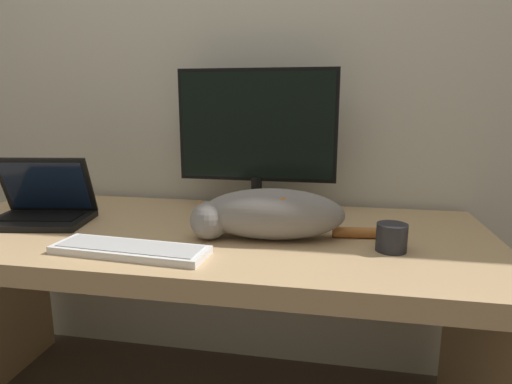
{
  "coord_description": "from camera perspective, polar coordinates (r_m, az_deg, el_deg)",
  "views": [
    {
      "loc": [
        0.41,
        -0.87,
        1.1
      ],
      "look_at": [
        0.18,
        0.34,
        0.84
      ],
      "focal_mm": 30.0,
      "sensor_mm": 36.0,
      "label": 1
    }
  ],
  "objects": [
    {
      "name": "monitor",
      "position": [
        1.53,
        0.08,
        7.52
      ],
      "size": [
        0.57,
        0.19,
        0.51
      ],
      "color": "black",
      "rests_on": "desk"
    },
    {
      "name": "external_keyboard",
      "position": [
        1.19,
        -16.43,
        -7.37
      ],
      "size": [
        0.43,
        0.15,
        0.02
      ],
      "rotation": [
        0.0,
        0.0,
        -0.07
      ],
      "color": "white",
      "rests_on": "desk"
    },
    {
      "name": "coffee_mug",
      "position": [
        1.21,
        17.63,
        -5.8
      ],
      "size": [
        0.08,
        0.08,
        0.08
      ],
      "color": "#232328",
      "rests_on": "desk"
    },
    {
      "name": "cat",
      "position": [
        1.25,
        1.58,
        -2.89
      ],
      "size": [
        0.61,
        0.2,
        0.15
      ],
      "rotation": [
        0.0,
        0.0,
        0.09
      ],
      "color": "gray",
      "rests_on": "desk"
    },
    {
      "name": "laptop",
      "position": [
        1.59,
        -26.65,
        -2.04
      ],
      "size": [
        0.34,
        0.26,
        0.22
      ],
      "rotation": [
        0.0,
        0.0,
        0.16
      ],
      "color": "black",
      "rests_on": "desk"
    },
    {
      "name": "desk",
      "position": [
        1.41,
        -7.2,
        -9.92
      ],
      "size": [
        1.79,
        0.76,
        0.7
      ],
      "color": "tan",
      "rests_on": "ground_plane"
    },
    {
      "name": "wall_back",
      "position": [
        1.75,
        -3.26,
        18.62
      ],
      "size": [
        6.4,
        0.06,
        2.6
      ],
      "color": "beige",
      "rests_on": "ground_plane"
    }
  ]
}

